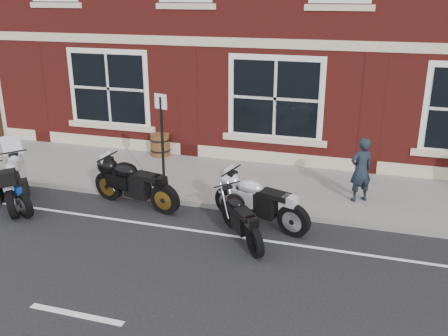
{
  "coord_description": "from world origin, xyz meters",
  "views": [
    {
      "loc": [
        4.06,
        -8.5,
        4.68
      ],
      "look_at": [
        0.96,
        1.6,
        0.93
      ],
      "focal_mm": 40.0,
      "sensor_mm": 36.0,
      "label": 1
    }
  ],
  "objects": [
    {
      "name": "sidewalk",
      "position": [
        0.0,
        3.0,
        0.06
      ],
      "size": [
        30.0,
        3.0,
        0.12
      ],
      "primitive_type": "cube",
      "color": "slate",
      "rests_on": "ground"
    },
    {
      "name": "moto_sport_black",
      "position": [
        -0.99,
        1.01,
        0.6
      ],
      "size": [
        2.31,
        0.66,
        1.05
      ],
      "rotation": [
        0.0,
        0.0,
        1.35
      ],
      "color": "black",
      "rests_on": "ground"
    },
    {
      "name": "ground",
      "position": [
        0.0,
        0.0,
        0.0
      ],
      "size": [
        80.0,
        80.0,
        0.0
      ],
      "primitive_type": "plane",
      "color": "black",
      "rests_on": "ground"
    },
    {
      "name": "pedestrian_left",
      "position": [
        3.91,
        2.54,
        0.87
      ],
      "size": [
        0.65,
        0.61,
        1.5
      ],
      "primitive_type": "imported",
      "rotation": [
        0.0,
        0.0,
        3.75
      ],
      "color": "black",
      "rests_on": "sidewalk"
    },
    {
      "name": "kerb",
      "position": [
        0.0,
        1.42,
        0.06
      ],
      "size": [
        30.0,
        0.16,
        0.12
      ],
      "primitive_type": "cube",
      "color": "slate",
      "rests_on": "ground"
    },
    {
      "name": "moto_naked_black",
      "position": [
        1.77,
        0.15,
        0.52
      ],
      "size": [
        1.31,
        1.68,
        0.91
      ],
      "rotation": [
        0.0,
        0.0,
        0.65
      ],
      "color": "black",
      "rests_on": "ground"
    },
    {
      "name": "moto_sport_silver",
      "position": [
        1.95,
        0.88,
        0.6
      ],
      "size": [
        2.21,
        0.94,
        1.04
      ],
      "rotation": [
        0.0,
        0.0,
        1.22
      ],
      "color": "black",
      "rests_on": "ground"
    },
    {
      "name": "parking_sign",
      "position": [
        -0.5,
        1.55,
        1.51
      ],
      "size": [
        0.33,
        0.12,
        2.41
      ],
      "rotation": [
        0.0,
        0.0,
        -0.31
      ],
      "color": "black",
      "rests_on": "sidewalk"
    },
    {
      "name": "moto_touring_silver",
      "position": [
        -3.64,
        0.37,
        0.6
      ],
      "size": [
        1.3,
        1.96,
        1.46
      ],
      "rotation": [
        0.0,
        0.0,
        0.56
      ],
      "color": "black",
      "rests_on": "ground"
    },
    {
      "name": "moto_sport_red",
      "position": [
        -3.65,
        0.06,
        0.51
      ],
      "size": [
        1.84,
        0.97,
        0.89
      ],
      "rotation": [
        0.0,
        0.0,
        1.12
      ],
      "color": "black",
      "rests_on": "ground"
    },
    {
      "name": "barrel_planter",
      "position": [
        -1.83,
        4.3,
        0.45
      ],
      "size": [
        0.59,
        0.59,
        0.65
      ],
      "color": "#502515",
      "rests_on": "sidewalk"
    }
  ]
}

